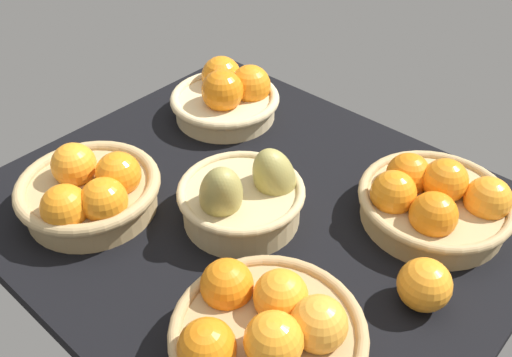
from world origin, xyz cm
name	(u,v)px	position (x,y,z in cm)	size (l,w,h in cm)	color
market_tray	(254,215)	(0.00, 0.00, 1.50)	(84.00, 72.00, 3.00)	black
basket_near_left	(434,201)	(-23.10, -17.06, 7.04)	(24.58, 24.58, 10.47)	tan
basket_far_right	(90,191)	(19.23, 18.25, 7.40)	(23.44, 23.44, 10.90)	tan
basket_near_right	(228,96)	(23.58, -18.09, 7.21)	(22.11, 22.11, 11.27)	#D3BC8C
basket_center_pears	(243,197)	(-0.39, 3.05, 7.55)	(20.40, 20.90, 14.36)	tan
basket_far_left	(266,333)	(-19.92, 19.90, 7.58)	(24.60, 24.60, 11.51)	tan
loose_orange_front_gap	(424,285)	(-30.45, -0.84, 6.74)	(7.48, 7.48, 7.48)	orange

